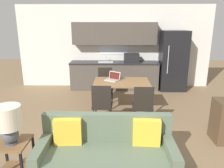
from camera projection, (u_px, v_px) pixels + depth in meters
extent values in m
cube|color=silver|center=(114.00, 47.00, 7.31)|extent=(6.40, 0.06, 2.70)
cube|color=white|center=(114.00, 40.00, 7.21)|extent=(0.95, 0.01, 0.95)
cube|color=#4C443D|center=(114.00, 76.00, 7.23)|extent=(2.84, 0.62, 0.86)
cube|color=#232326|center=(114.00, 63.00, 7.11)|extent=(2.87, 0.65, 0.04)
cube|color=#B2B5B7|center=(106.00, 62.00, 7.06)|extent=(0.48, 0.36, 0.01)
cylinder|color=#B7BABC|center=(106.00, 58.00, 7.19)|extent=(0.02, 0.02, 0.24)
cube|color=#4C443D|center=(114.00, 33.00, 6.99)|extent=(2.70, 0.34, 0.70)
cube|color=black|center=(131.00, 58.00, 7.01)|extent=(0.48, 0.36, 0.28)
cube|color=black|center=(173.00, 61.00, 7.00)|extent=(0.82, 0.69, 1.90)
cylinder|color=silver|center=(168.00, 60.00, 6.63)|extent=(0.02, 0.02, 0.86)
cube|color=olive|center=(122.00, 82.00, 5.25)|extent=(1.32, 0.88, 0.04)
cylinder|color=olive|center=(96.00, 103.00, 5.00)|extent=(0.05, 0.05, 0.74)
cylinder|color=olive|center=(148.00, 103.00, 4.98)|extent=(0.05, 0.05, 0.74)
cylinder|color=olive|center=(98.00, 93.00, 5.73)|extent=(0.05, 0.05, 0.74)
cylinder|color=olive|center=(144.00, 93.00, 5.71)|extent=(0.05, 0.05, 0.74)
cylinder|color=#3D2D1E|center=(53.00, 159.00, 3.47)|extent=(0.05, 0.05, 0.10)
cylinder|color=#3D2D1E|center=(162.00, 161.00, 3.44)|extent=(0.05, 0.05, 0.10)
cube|color=#566651|center=(106.00, 161.00, 3.10)|extent=(1.93, 0.80, 0.31)
cube|color=#566651|center=(107.00, 136.00, 3.35)|extent=(1.93, 0.14, 0.75)
cube|color=#566651|center=(43.00, 156.00, 3.09)|extent=(0.14, 0.80, 0.45)
cube|color=#566651|center=(170.00, 158.00, 3.06)|extent=(0.14, 0.80, 0.45)
cube|color=gold|center=(68.00, 132.00, 3.20)|extent=(0.41, 0.15, 0.40)
cube|color=gold|center=(147.00, 133.00, 3.18)|extent=(0.41, 0.14, 0.40)
cube|color=brown|center=(11.00, 143.00, 2.99)|extent=(0.46, 0.46, 0.03)
cube|color=black|center=(6.00, 152.00, 3.27)|extent=(0.03, 0.03, 0.55)
cube|color=black|center=(34.00, 153.00, 3.27)|extent=(0.03, 0.03, 0.55)
cylinder|color=#4C515B|center=(11.00, 143.00, 2.94)|extent=(0.16, 0.16, 0.02)
sphere|color=#4C515B|center=(10.00, 135.00, 2.91)|extent=(0.22, 0.22, 0.22)
cylinder|color=beige|center=(8.00, 117.00, 2.84)|extent=(0.35, 0.35, 0.30)
cube|color=black|center=(142.00, 107.00, 4.61)|extent=(0.43, 0.43, 0.04)
cube|color=black|center=(144.00, 98.00, 4.35)|extent=(0.40, 0.04, 0.47)
cylinder|color=black|center=(149.00, 113.00, 4.83)|extent=(0.03, 0.03, 0.41)
cylinder|color=black|center=(133.00, 113.00, 4.84)|extent=(0.03, 0.03, 0.41)
cylinder|color=black|center=(151.00, 120.00, 4.50)|extent=(0.03, 0.03, 0.41)
cylinder|color=black|center=(134.00, 120.00, 4.51)|extent=(0.03, 0.03, 0.41)
cube|color=black|center=(106.00, 86.00, 6.05)|extent=(0.46, 0.46, 0.04)
cube|color=black|center=(105.00, 76.00, 6.17)|extent=(0.40, 0.07, 0.47)
cylinder|color=black|center=(100.00, 96.00, 5.94)|extent=(0.03, 0.03, 0.41)
cylinder|color=black|center=(112.00, 96.00, 5.96)|extent=(0.03, 0.03, 0.41)
cylinder|color=black|center=(99.00, 92.00, 6.26)|extent=(0.03, 0.03, 0.41)
cylinder|color=black|center=(111.00, 92.00, 6.29)|extent=(0.03, 0.03, 0.41)
cube|color=black|center=(102.00, 105.00, 4.69)|extent=(0.44, 0.44, 0.04)
cube|color=black|center=(101.00, 97.00, 4.43)|extent=(0.40, 0.04, 0.47)
cylinder|color=black|center=(111.00, 112.00, 4.90)|extent=(0.03, 0.03, 0.41)
cylinder|color=black|center=(96.00, 112.00, 4.92)|extent=(0.03, 0.03, 0.41)
cylinder|color=black|center=(110.00, 119.00, 4.58)|extent=(0.03, 0.03, 0.41)
cylinder|color=black|center=(94.00, 118.00, 4.59)|extent=(0.03, 0.03, 0.41)
cube|color=#B7BABC|center=(112.00, 80.00, 5.33)|extent=(0.39, 0.36, 0.02)
cube|color=#B7BABC|center=(115.00, 76.00, 5.40)|extent=(0.29, 0.22, 0.20)
cube|color=#4C1914|center=(114.00, 76.00, 5.39)|extent=(0.26, 0.19, 0.17)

